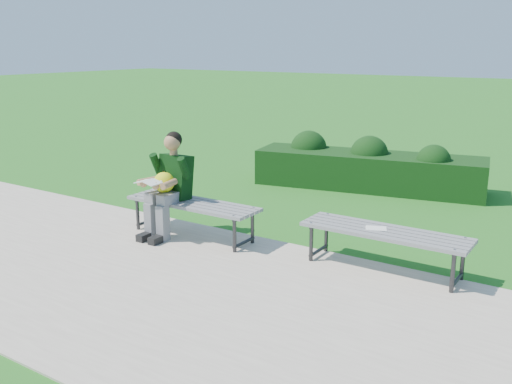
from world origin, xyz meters
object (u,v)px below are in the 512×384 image
object	(u,v)px
hedge	(366,167)
paper_sheet	(376,228)
bench_left	(193,206)
seated_boy	(169,181)
bench_right	(385,235)

from	to	relation	value
hedge	paper_sheet	bearing A→B (deg)	-65.81
hedge	paper_sheet	xyz separation A→B (m)	(1.54, -3.43, 0.11)
hedge	paper_sheet	distance (m)	3.77
paper_sheet	hedge	bearing A→B (deg)	114.19
hedge	bench_left	size ratio (longest dim) A/B	2.18
seated_boy	paper_sheet	size ratio (longest dim) A/B	4.97
bench_left	seated_boy	xyz separation A→B (m)	(-0.30, -0.10, 0.30)
seated_boy	paper_sheet	distance (m)	2.67
seated_boy	bench_left	bearing A→B (deg)	17.99
hedge	bench_right	xyz separation A→B (m)	(1.64, -3.43, 0.05)
bench_right	seated_boy	size ratio (longest dim) A/B	1.37
bench_left	paper_sheet	distance (m)	2.35
hedge	bench_right	world-z (taller)	hedge
bench_right	paper_sheet	distance (m)	0.12
paper_sheet	bench_right	bearing A→B (deg)	-0.00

